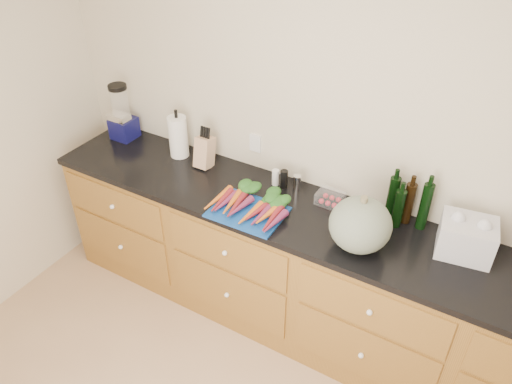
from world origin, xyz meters
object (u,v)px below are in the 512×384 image
Objects in this scene: squash at (360,225)px; paper_towel at (178,137)px; carrots at (252,203)px; knife_block at (205,152)px; blender_appliance at (122,115)px; tomato_box at (330,198)px; cutting_board at (248,212)px.

paper_towel is at bearing 168.99° from squash.
knife_block is at bearing 153.53° from carrots.
squash reaches higher than paper_towel.
tomato_box is at bearing 0.43° from blender_appliance.
paper_towel is 1.84× the size of tomato_box.
knife_block is (-0.51, 0.30, 0.10)m from cutting_board.
blender_appliance is at bearing 178.59° from knife_block.
blender_appliance is 1.41× the size of paper_towel.
carrots is 2.26× the size of knife_block.
paper_towel is (-0.74, 0.32, 0.14)m from cutting_board.
cutting_board is at bearing -138.85° from tomato_box.
tomato_box is at bearing 41.15° from cutting_board.
paper_towel is at bearing 159.60° from carrots.
blender_appliance is at bearing 171.90° from squash.
squash is at bearing -12.15° from knife_block.
tomato_box is (0.89, 0.03, -0.07)m from knife_block.
carrots is 1.62× the size of paper_towel.
tomato_box is at bearing 1.93° from knife_block.
carrots reaches higher than cutting_board.
knife_block reaches higher than cutting_board.
blender_appliance is 0.50m from paper_towel.
paper_towel reaches higher than knife_block.
blender_appliance is (-1.24, 0.32, 0.17)m from cutting_board.
squash is 0.81× the size of blender_appliance.
carrots is at bearing -12.43° from blender_appliance.
paper_towel is at bearing -179.49° from tomato_box.
cutting_board is 1.29m from blender_appliance.
tomato_box is (1.12, 0.01, -0.11)m from paper_towel.
blender_appliance reaches higher than squash.
cutting_board is at bearing -30.37° from knife_block.
tomato_box is at bearing 0.51° from paper_towel.
squash is 1.92m from blender_appliance.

